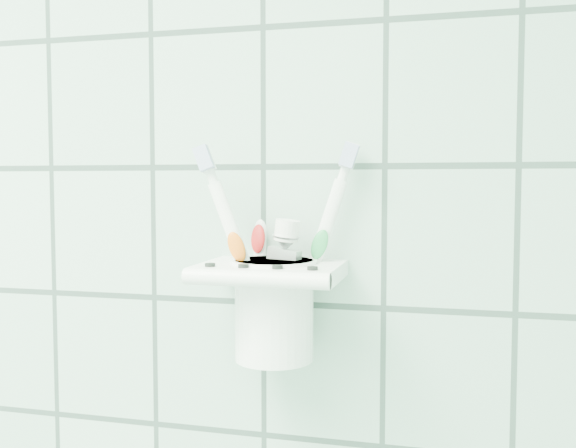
{
  "coord_description": "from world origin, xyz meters",
  "views": [
    {
      "loc": [
        0.83,
        0.55,
        1.38
      ],
      "look_at": [
        0.69,
        1.1,
        1.34
      ],
      "focal_mm": 40.0,
      "sensor_mm": 36.0,
      "label": 1
    }
  ],
  "objects_px": {
    "toothpaste_tube": "(274,274)",
    "toothbrush_pink": "(277,242)",
    "cup": "(274,306)",
    "holder_bracket": "(271,273)",
    "toothbrush_blue": "(256,239)",
    "toothbrush_orange": "(287,240)"
  },
  "relations": [
    {
      "from": "toothbrush_blue",
      "to": "toothpaste_tube",
      "type": "relative_size",
      "value": 1.62
    },
    {
      "from": "toothpaste_tube",
      "to": "toothbrush_pink",
      "type": "bearing_deg",
      "value": -51.2
    },
    {
      "from": "cup",
      "to": "toothbrush_orange",
      "type": "distance_m",
      "value": 0.07
    },
    {
      "from": "holder_bracket",
      "to": "toothbrush_pink",
      "type": "height_order",
      "value": "toothbrush_pink"
    },
    {
      "from": "cup",
      "to": "toothbrush_pink",
      "type": "relative_size",
      "value": 0.46
    },
    {
      "from": "toothbrush_orange",
      "to": "toothbrush_blue",
      "type": "bearing_deg",
      "value": -155.53
    },
    {
      "from": "holder_bracket",
      "to": "toothpaste_tube",
      "type": "distance_m",
      "value": 0.02
    },
    {
      "from": "toothpaste_tube",
      "to": "toothbrush_blue",
      "type": "bearing_deg",
      "value": -136.24
    },
    {
      "from": "cup",
      "to": "toothpaste_tube",
      "type": "distance_m",
      "value": 0.03
    },
    {
      "from": "holder_bracket",
      "to": "cup",
      "type": "relative_size",
      "value": 1.37
    },
    {
      "from": "holder_bracket",
      "to": "cup",
      "type": "distance_m",
      "value": 0.03
    },
    {
      "from": "toothbrush_orange",
      "to": "toothpaste_tube",
      "type": "bearing_deg",
      "value": -155.47
    },
    {
      "from": "toothbrush_orange",
      "to": "toothpaste_tube",
      "type": "relative_size",
      "value": 1.6
    },
    {
      "from": "holder_bracket",
      "to": "toothbrush_blue",
      "type": "xyz_separation_m",
      "value": [
        -0.02,
        0.01,
        0.03
      ]
    },
    {
      "from": "holder_bracket",
      "to": "toothbrush_pink",
      "type": "bearing_deg",
      "value": -48.79
    },
    {
      "from": "cup",
      "to": "toothbrush_pink",
      "type": "bearing_deg",
      "value": -64.63
    },
    {
      "from": "toothbrush_pink",
      "to": "toothbrush_blue",
      "type": "height_order",
      "value": "toothbrush_blue"
    },
    {
      "from": "cup",
      "to": "toothbrush_orange",
      "type": "height_order",
      "value": "toothbrush_orange"
    },
    {
      "from": "toothbrush_orange",
      "to": "toothpaste_tube",
      "type": "height_order",
      "value": "toothbrush_orange"
    },
    {
      "from": "holder_bracket",
      "to": "toothbrush_orange",
      "type": "bearing_deg",
      "value": 64.26
    },
    {
      "from": "toothbrush_blue",
      "to": "toothpaste_tube",
      "type": "distance_m",
      "value": 0.04
    },
    {
      "from": "holder_bracket",
      "to": "toothbrush_orange",
      "type": "height_order",
      "value": "toothbrush_orange"
    }
  ]
}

